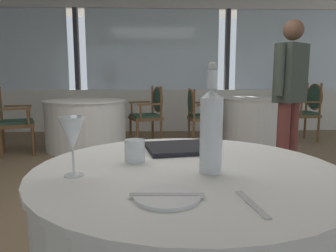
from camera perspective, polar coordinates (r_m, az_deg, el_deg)
name	(u,v)px	position (r m, az deg, el deg)	size (l,w,h in m)	color
ground_plane	(150,202)	(2.79, -3.33, -13.78)	(13.17, 13.17, 0.00)	#756047
window_wall_far	(153,78)	(6.39, -2.79, 8.71)	(9.64, 0.14, 2.68)	silver
side_plate	(167,196)	(0.85, -0.19, -12.80)	(0.18, 0.18, 0.01)	white
butter_knife	(167,195)	(0.85, -0.19, -12.47)	(0.20, 0.02, 0.00)	silver
dinner_fork	(252,204)	(0.84, 15.12, -13.57)	(0.18, 0.02, 0.00)	silver
water_bottle	(211,128)	(1.05, 7.93, -0.44)	(0.08, 0.08, 0.37)	white
wine_glass	(72,135)	(1.05, -17.16, -1.53)	(0.09, 0.09, 0.20)	white
water_tumbler	(135,151)	(1.20, -6.12, -4.53)	(0.08, 0.08, 0.09)	white
menu_book	(180,148)	(1.39, 2.14, -4.02)	(0.29, 0.26, 0.02)	black
background_table_0	(253,120)	(5.46, 15.36, 1.06)	(1.06, 1.06, 0.75)	white
dining_chair_0_0	(307,107)	(5.88, 24.13, 3.15)	(0.51, 0.57, 1.00)	brown
dining_chair_0_1	(198,112)	(5.15, 5.59, 2.61)	(0.51, 0.57, 0.91)	brown
background_table_1	(86,125)	(4.91, -14.78, 0.27)	(1.23, 1.23, 0.75)	white
dining_chair_1_0	(150,110)	(5.13, -3.23, 2.88)	(0.59, 0.63, 0.95)	brown
dining_chair_1_1	(9,116)	(4.86, -27.15, 1.63)	(0.59, 0.63, 0.95)	brown
diner_person_0	(290,90)	(3.58, 21.47, 6.24)	(0.44, 0.38, 1.67)	brown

